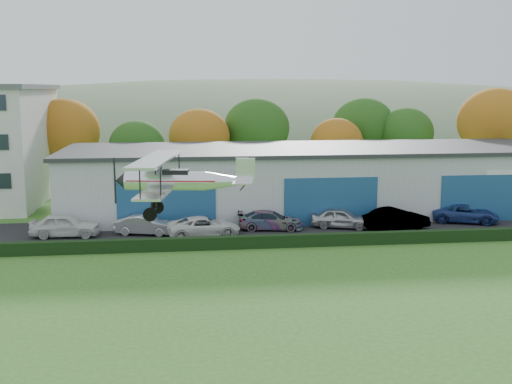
{
  "coord_description": "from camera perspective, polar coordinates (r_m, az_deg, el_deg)",
  "views": [
    {
      "loc": [
        -6.08,
        -22.05,
        10.07
      ],
      "look_at": [
        -2.09,
        9.84,
        4.7
      ],
      "focal_mm": 43.61,
      "sensor_mm": 36.0,
      "label": 1
    }
  ],
  "objects": [
    {
      "name": "apron",
      "position": [
        45.13,
        4.67,
        -3.4
      ],
      "size": [
        48.0,
        9.0,
        0.05
      ],
      "primitive_type": "cube",
      "color": "black",
      "rests_on": "ground"
    },
    {
      "name": "biplane",
      "position": [
        27.88,
        -7.19,
        1.2
      ],
      "size": [
        6.35,
        7.27,
        2.7
      ],
      "rotation": [
        0.0,
        0.0,
        -0.16
      ],
      "color": "silver"
    },
    {
      "name": "hedge",
      "position": [
        40.48,
        6.06,
        -4.38
      ],
      "size": [
        46.0,
        0.6,
        0.8
      ],
      "primitive_type": "cube",
      "color": "black",
      "rests_on": "ground"
    },
    {
      "name": "car_1",
      "position": [
        43.76,
        -10.12,
        -2.98
      ],
      "size": [
        4.33,
        2.4,
        1.35
      ],
      "primitive_type": "imported",
      "rotation": [
        0.0,
        0.0,
        1.32
      ],
      "color": "silver",
      "rests_on": "apron"
    },
    {
      "name": "tree_belt",
      "position": [
        63.21,
        -0.82,
        5.45
      ],
      "size": [
        75.7,
        13.22,
        10.12
      ],
      "color": "#3D2614",
      "rests_on": "ground"
    },
    {
      "name": "distant_hills",
      "position": [
        163.7,
        -6.46,
        1.32
      ],
      "size": [
        430.0,
        196.0,
        56.0
      ],
      "color": "#4C6642",
      "rests_on": "ground"
    },
    {
      "name": "car_3",
      "position": [
        44.59,
        1.32,
        -2.61
      ],
      "size": [
        4.85,
        2.54,
        1.34
      ],
      "primitive_type": "imported",
      "rotation": [
        0.0,
        0.0,
        1.42
      ],
      "color": "gray",
      "rests_on": "apron"
    },
    {
      "name": "ground",
      "position": [
        24.99,
        7.82,
        -14.36
      ],
      "size": [
        300.0,
        300.0,
        0.0
      ],
      "primitive_type": "plane",
      "color": "#316921",
      "rests_on": "ground"
    },
    {
      "name": "car_0",
      "position": [
        44.4,
        -17.09,
        -2.93
      ],
      "size": [
        4.74,
        2.1,
        1.58
      ],
      "primitive_type": "imported",
      "rotation": [
        0.0,
        0.0,
        1.52
      ],
      "color": "silver",
      "rests_on": "apron"
    },
    {
      "name": "car_2",
      "position": [
        42.59,
        -4.8,
        -3.19
      ],
      "size": [
        5.28,
        3.05,
        1.38
      ],
      "primitive_type": "imported",
      "rotation": [
        0.0,
        0.0,
        1.73
      ],
      "color": "silver",
      "rests_on": "apron"
    },
    {
      "name": "car_6",
      "position": [
        49.54,
        18.64,
        -1.88
      ],
      "size": [
        5.36,
        3.77,
        1.36
      ],
      "primitive_type": "imported",
      "rotation": [
        0.0,
        0.0,
        1.23
      ],
      "color": "navy",
      "rests_on": "apron"
    },
    {
      "name": "hangar",
      "position": [
        51.77,
        5.3,
        1.22
      ],
      "size": [
        40.6,
        12.6,
        5.3
      ],
      "color": "#B2B7BC",
      "rests_on": "ground"
    },
    {
      "name": "car_5",
      "position": [
        45.57,
        12.76,
        -2.42
      ],
      "size": [
        5.11,
        3.01,
        1.59
      ],
      "primitive_type": "imported",
      "rotation": [
        0.0,
        0.0,
        1.86
      ],
      "color": "gray",
      "rests_on": "apron"
    },
    {
      "name": "car_4",
      "position": [
        45.51,
        7.79,
        -2.38
      ],
      "size": [
        4.55,
        2.99,
        1.44
      ],
      "primitive_type": "imported",
      "rotation": [
        0.0,
        0.0,
        1.24
      ],
      "color": "silver",
      "rests_on": "apron"
    }
  ]
}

